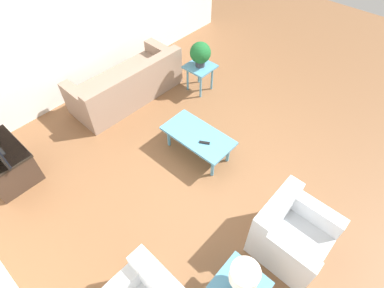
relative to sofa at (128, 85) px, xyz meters
name	(u,v)px	position (x,y,z in m)	size (l,w,h in m)	color
ground_plane	(211,161)	(-2.19, 0.16, -0.30)	(14.00, 14.00, 0.00)	brown
wall_right	(78,19)	(0.87, 0.16, 1.05)	(0.12, 7.20, 2.70)	white
sofa	(128,85)	(0.00, 0.00, 0.00)	(0.92, 2.14, 0.77)	gray
armchair	(290,234)	(-3.78, 0.61, 0.03)	(0.80, 0.81, 0.81)	silver
coffee_table	(198,137)	(-1.91, 0.18, 0.08)	(1.12, 0.57, 0.42)	teal
side_table_plant	(200,70)	(-0.84, -1.10, 0.16)	(0.50, 0.50, 0.54)	teal
side_table_lamp	(240,288)	(-3.70, 1.56, 0.16)	(0.50, 0.50, 0.54)	teal
tv_stand_chest	(4,163)	(-0.09, 2.43, 0.00)	(0.91, 0.64, 0.55)	#38281E
potted_plant	(200,53)	(-0.84, -1.10, 0.51)	(0.39, 0.39, 0.47)	#333338
table_lamp	(244,276)	(-3.70, 1.56, 0.51)	(0.29, 0.29, 0.40)	#333333
remote_control	(204,143)	(-2.10, 0.24, 0.13)	(0.16, 0.11, 0.02)	black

